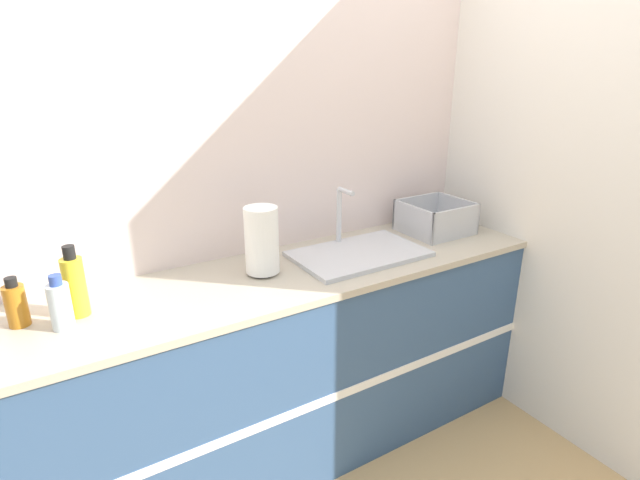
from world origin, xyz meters
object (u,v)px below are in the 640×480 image
object	(u,v)px
dish_rack	(435,221)
bottle_clear	(60,305)
bottle_amber	(16,304)
sink	(358,252)
paper_towel_roll	(262,241)
bottle_yellow	(75,285)

from	to	relation	value
dish_rack	bottle_clear	size ratio (longest dim) A/B	1.67
bottle_clear	dish_rack	bearing A→B (deg)	2.62
bottle_clear	bottle_amber	size ratio (longest dim) A/B	1.10
sink	bottle_clear	distance (m)	1.20
sink	paper_towel_roll	bearing A→B (deg)	174.49
dish_rack	bottle_amber	world-z (taller)	bottle_amber
paper_towel_roll	sink	bearing A→B (deg)	-5.51
bottle_yellow	bottle_amber	xyz separation A→B (m)	(-0.18, 0.03, -0.04)
sink	bottle_clear	world-z (taller)	sink
sink	bottle_yellow	distance (m)	1.14
paper_towel_roll	bottle_amber	size ratio (longest dim) A/B	1.65
sink	bottle_yellow	size ratio (longest dim) A/B	2.29
paper_towel_roll	bottle_amber	distance (m)	0.87
sink	bottle_amber	distance (m)	1.32
dish_rack	bottle_amber	distance (m)	1.84
bottle_yellow	bottle_amber	world-z (taller)	bottle_yellow
bottle_clear	bottle_amber	world-z (taller)	bottle_clear
sink	bottle_yellow	xyz separation A→B (m)	(-1.14, 0.06, 0.09)
dish_rack	bottle_yellow	bearing A→B (deg)	-179.73
sink	dish_rack	distance (m)	0.53
bottle_clear	paper_towel_roll	bearing A→B (deg)	4.50
bottle_clear	bottle_amber	xyz separation A→B (m)	(-0.12, 0.10, -0.01)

